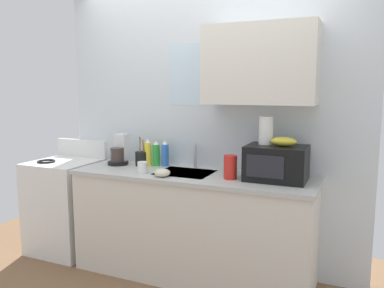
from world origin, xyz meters
TOP-DOWN VIEW (x-y plane):
  - kitchen_wall_assembly at (0.10, 0.31)m, footprint 2.82×0.42m
  - counter_unit at (-0.00, 0.00)m, footprint 2.05×0.63m
  - sink_faucet at (-0.07, 0.24)m, footprint 0.03×0.03m
  - stove_range at (-1.37, 0.00)m, footprint 0.60×0.60m
  - microwave at (0.69, 0.05)m, footprint 0.46×0.35m
  - banana_bunch at (0.74, 0.05)m, footprint 0.20×0.11m
  - paper_towel_roll at (0.59, 0.10)m, footprint 0.11×0.11m
  - coffee_maker at (-0.79, 0.11)m, footprint 0.19×0.21m
  - dish_soap_bottle_blue at (-0.35, 0.20)m, footprint 0.07×0.07m
  - dish_soap_bottle_green at (-0.44, 0.18)m, footprint 0.07×0.07m
  - dish_soap_bottle_yellow at (-0.51, 0.15)m, footprint 0.07×0.07m
  - cereal_canister at (0.35, -0.05)m, footprint 0.10×0.10m
  - mug_white at (-0.39, -0.14)m, footprint 0.08×0.08m
  - utensil_crock at (-0.56, 0.12)m, footprint 0.11×0.11m
  - small_bowl at (-0.17, -0.20)m, footprint 0.13×0.13m

SIDE VIEW (x-z plane):
  - stove_range at x=-1.37m, z-range -0.08..1.00m
  - counter_unit at x=0.00m, z-range 0.01..0.91m
  - small_bowl at x=-0.17m, z-range 0.90..0.96m
  - mug_white at x=-0.39m, z-range 0.90..0.99m
  - utensil_crock at x=-0.56m, z-range 0.83..1.11m
  - cereal_canister at x=0.35m, z-range 0.90..1.09m
  - coffee_maker at x=-0.79m, z-range 0.86..1.14m
  - sink_faucet at x=-0.07m, z-range 0.90..1.11m
  - dish_soap_bottle_green at x=-0.44m, z-range 0.89..1.13m
  - dish_soap_bottle_blue at x=-0.35m, z-range 0.89..1.13m
  - dish_soap_bottle_yellow at x=-0.51m, z-range 0.89..1.14m
  - microwave at x=0.69m, z-range 0.90..1.17m
  - banana_bunch at x=0.74m, z-range 1.17..1.24m
  - paper_towel_roll at x=0.59m, z-range 1.17..1.39m
  - kitchen_wall_assembly at x=0.10m, z-range 0.11..2.61m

